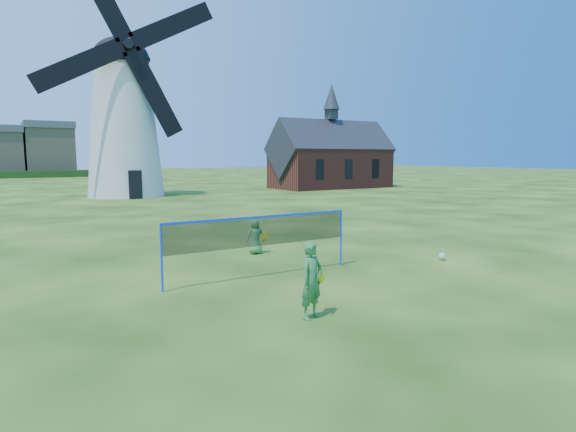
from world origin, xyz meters
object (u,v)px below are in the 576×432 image
(windmill, at_px, (124,118))
(play_ball, at_px, (442,256))
(badminton_net, at_px, (261,232))
(chapel, at_px, (331,159))
(player_girl, at_px, (312,280))
(player_boy, at_px, (256,236))

(windmill, height_order, play_ball, windmill)
(windmill, distance_m, badminton_net, 27.25)
(chapel, bearing_deg, player_girl, -127.00)
(player_boy, bearing_deg, chapel, -115.43)
(badminton_net, height_order, player_girl, badminton_net)
(player_girl, bearing_deg, chapel, 35.19)
(chapel, height_order, badminton_net, chapel)
(player_girl, bearing_deg, windmill, 65.67)
(chapel, bearing_deg, badminton_net, -129.34)
(chapel, bearing_deg, player_boy, -130.64)
(player_boy, height_order, play_ball, player_boy)
(windmill, distance_m, play_ball, 28.43)
(play_ball, bearing_deg, badminton_net, 169.35)
(badminton_net, bearing_deg, player_girl, -101.31)
(badminton_net, bearing_deg, player_boy, 65.22)
(badminton_net, relative_size, player_boy, 4.61)
(badminton_net, bearing_deg, chapel, 50.66)
(player_girl, relative_size, player_boy, 1.33)
(chapel, relative_size, play_ball, 52.64)
(windmill, bearing_deg, player_girl, -96.52)
(chapel, distance_m, player_girl, 37.52)
(badminton_net, relative_size, player_girl, 3.48)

